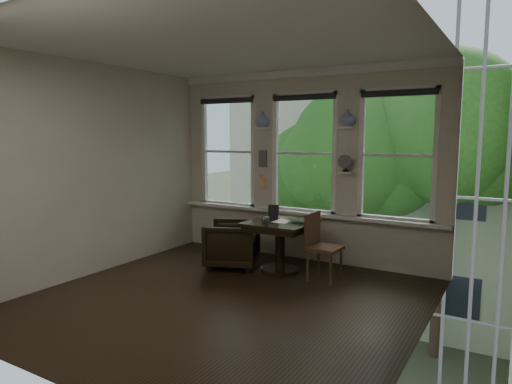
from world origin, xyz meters
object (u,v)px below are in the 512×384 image
Objects in this scene: mug at (266,220)px; table at (280,247)px; side_chair_right at (325,247)px; armchair_left at (232,244)px; laptop at (299,222)px.

table is at bearing 63.63° from mug.
table is at bearing 90.89° from side_chair_right.
mug is at bearing 60.80° from armchair_left.
armchair_left is 1.14m from laptop.
side_chair_right is (1.46, 0.11, 0.11)m from armchair_left.
side_chair_right is 9.47× the size of mug.
mug is at bearing -147.00° from laptop.
mug is (-0.41, -0.23, 0.03)m from laptop.
table is 0.49m from laptop.
side_chair_right is (0.70, -0.03, 0.09)m from table.
side_chair_right is at bearing 13.56° from mug.
laptop is (1.05, 0.15, 0.41)m from armchair_left.
side_chair_right is 0.90m from mug.
table reaches higher than armchair_left.
table is 2.67× the size of laptop.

